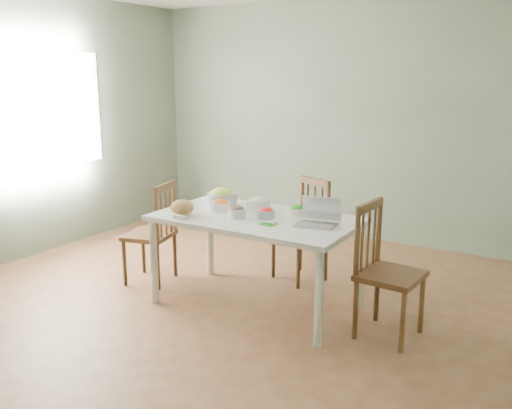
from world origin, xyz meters
The scene contains 19 objects.
floor centered at (0.00, 0.00, 0.00)m, with size 5.00×5.00×0.00m, color brown.
wall_back centered at (0.00, 2.50, 1.35)m, with size 5.00×0.00×2.70m, color #55694F.
wall_left centered at (-2.50, 0.00, 1.35)m, with size 0.00×5.00×2.70m, color #55694F.
window_left centered at (-2.48, 0.30, 1.50)m, with size 0.04×1.60×1.20m, color white.
dining_table centered at (0.20, 0.19, 0.38)m, with size 1.61×0.91×0.76m, color white, non-canonical shape.
chair_far centered at (0.23, 0.92, 0.47)m, with size 0.41×0.39×0.93m, color #3D2613, non-canonical shape.
chair_left centered at (-0.92, 0.16, 0.46)m, with size 0.41×0.39×0.93m, color #3D2613, non-canonical shape.
chair_right centered at (1.31, 0.22, 0.49)m, with size 0.43×0.41×0.98m, color #3D2613, non-canonical shape.
bread_boule centered at (-0.34, -0.07, 0.82)m, with size 0.19×0.19×0.12m, color #B97F4D.
butter_stick centered at (-0.26, -0.19, 0.77)m, with size 0.12×0.03×0.03m, color beige.
bowl_squash centered at (-0.26, 0.37, 0.83)m, with size 0.26×0.26×0.15m, color #CBC656, non-canonical shape.
bowl_carrot centered at (-0.16, 0.21, 0.80)m, with size 0.17×0.17×0.09m, color orange, non-canonical shape.
bowl_onion centered at (0.10, 0.39, 0.81)m, with size 0.20×0.20×0.11m, color silver, non-canonical shape.
bowl_mushroom centered at (0.08, 0.09, 0.80)m, with size 0.14×0.14×0.09m, color black, non-canonical shape.
bowl_redpep centered at (0.29, 0.20, 0.80)m, with size 0.14×0.14×0.08m, color red, non-canonical shape.
bowl_broccoli centered at (0.47, 0.40, 0.80)m, with size 0.14×0.14×0.09m, color #0B5C0C, non-canonical shape.
flatbread centered at (0.50, 0.53, 0.77)m, with size 0.21×0.21×0.02m, color #E9C786.
basil_bunch centered at (0.40, 0.04, 0.77)m, with size 0.18×0.18×0.02m, color #167710, non-canonical shape.
laptop centered at (0.73, 0.19, 0.86)m, with size 0.30×0.28×0.20m, color silver, non-canonical shape.
Camera 1 is at (2.41, -3.44, 1.86)m, focal length 38.60 mm.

